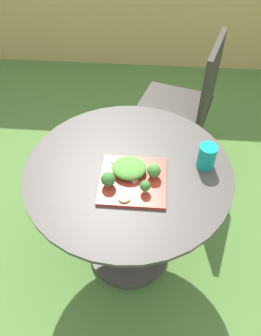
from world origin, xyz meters
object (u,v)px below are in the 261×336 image
object	(u,v)px
salad_plate	(133,181)
fork	(126,173)
drinking_glass	(207,157)
patio_chair	(189,98)

from	to	relation	value
salad_plate	fork	xyz separation A→B (m)	(-0.03, 0.03, 0.01)
salad_plate	drinking_glass	world-z (taller)	drinking_glass
drinking_glass	fork	world-z (taller)	drinking_glass
fork	patio_chair	bearing A→B (deg)	69.47
salad_plate	drinking_glass	bearing A→B (deg)	21.29
salad_plate	drinking_glass	distance (m)	0.32
drinking_glass	patio_chair	bearing A→B (deg)	90.79
salad_plate	fork	distance (m)	0.04
drinking_glass	fork	xyz separation A→B (m)	(-0.32, -0.09, -0.03)
patio_chair	fork	bearing A→B (deg)	-110.53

